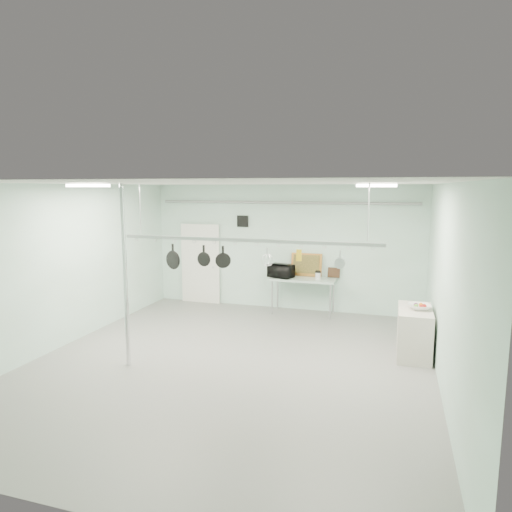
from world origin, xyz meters
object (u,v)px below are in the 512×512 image
(microwave, at_px, (281,271))
(prep_table, at_px, (303,281))
(chrome_pole, at_px, (125,277))
(side_cabinet, at_px, (414,332))
(skillet_left, at_px, (173,257))
(skillet_right, at_px, (223,256))
(pot_rack, at_px, (246,239))
(coffee_canister, at_px, (318,276))
(skillet_mid, at_px, (204,255))
(fruit_bowl, at_px, (420,307))

(microwave, bearing_deg, prep_table, -155.75)
(chrome_pole, xyz_separation_m, side_cabinet, (4.85, 2.00, -1.15))
(skillet_left, height_order, skillet_right, same)
(skillet_left, xyz_separation_m, skillet_right, (1.01, 0.00, 0.05))
(prep_table, distance_m, skillet_left, 3.91)
(pot_rack, relative_size, microwave, 8.13)
(coffee_canister, bearing_deg, pot_rack, -103.60)
(chrome_pole, bearing_deg, skillet_right, 31.56)
(prep_table, distance_m, skillet_right, 3.57)
(side_cabinet, distance_m, pot_rack, 3.62)
(coffee_canister, bearing_deg, prep_table, 167.35)
(skillet_mid, bearing_deg, fruit_bowl, 21.49)
(prep_table, bearing_deg, microwave, -172.72)
(prep_table, height_order, skillet_left, skillet_left)
(side_cabinet, distance_m, skillet_mid, 4.18)
(fruit_bowl, distance_m, skillet_mid, 4.09)
(microwave, bearing_deg, skillet_right, 101.84)
(skillet_left, height_order, skillet_mid, same)
(microwave, height_order, coffee_canister, microwave)
(chrome_pole, xyz_separation_m, skillet_left, (0.46, 0.90, 0.24))
(pot_rack, relative_size, skillet_right, 12.40)
(prep_table, xyz_separation_m, microwave, (-0.54, -0.07, 0.24))
(coffee_canister, bearing_deg, skillet_right, -110.66)
(prep_table, xyz_separation_m, skillet_left, (-1.84, -3.30, 1.01))
(microwave, height_order, skillet_left, skillet_left)
(fruit_bowl, bearing_deg, pot_rack, -160.48)
(coffee_canister, relative_size, fruit_bowl, 0.45)
(chrome_pole, height_order, skillet_left, chrome_pole)
(skillet_mid, bearing_deg, microwave, 84.20)
(skillet_right, bearing_deg, prep_table, 52.97)
(skillet_left, relative_size, skillet_right, 1.27)
(skillet_mid, bearing_deg, prep_table, 75.70)
(side_cabinet, xyz_separation_m, fruit_bowl, (0.07, -0.03, 0.50))
(skillet_mid, bearing_deg, skillet_right, 5.89)
(pot_rack, distance_m, fruit_bowl, 3.45)
(chrome_pole, relative_size, pot_rack, 0.67)
(skillet_mid, relative_size, skillet_right, 0.97)
(side_cabinet, xyz_separation_m, pot_rack, (-2.95, -1.10, 1.78))
(side_cabinet, bearing_deg, prep_table, 139.21)
(pot_rack, height_order, coffee_canister, pot_rack)
(chrome_pole, height_order, prep_table, chrome_pole)
(fruit_bowl, bearing_deg, chrome_pole, -158.17)
(side_cabinet, height_order, coffee_canister, coffee_canister)
(skillet_mid, height_order, skillet_right, same)
(chrome_pole, relative_size, prep_table, 2.00)
(fruit_bowl, bearing_deg, microwave, 145.70)
(skillet_left, bearing_deg, pot_rack, 19.81)
(prep_table, distance_m, side_cabinet, 3.39)
(microwave, bearing_deg, skillet_mid, 95.28)
(side_cabinet, xyz_separation_m, skillet_mid, (-3.76, -1.10, 1.45))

